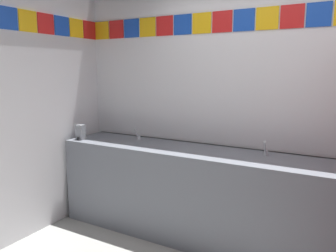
% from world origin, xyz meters
% --- Properties ---
extents(wall_back, '(4.40, 0.09, 2.73)m').
position_xyz_m(wall_back, '(0.00, 1.49, 1.37)').
color(wall_back, silver).
rests_on(wall_back, ground_plane).
extents(vanity_counter, '(2.71, 0.60, 0.89)m').
position_xyz_m(vanity_counter, '(-0.80, 1.16, 0.45)').
color(vanity_counter, slate).
rests_on(vanity_counter, ground_plane).
extents(faucet_left, '(0.04, 0.10, 0.14)m').
position_xyz_m(faucet_left, '(-1.47, 1.25, 0.94)').
color(faucet_left, silver).
rests_on(faucet_left, vanity_counter).
extents(faucet_right, '(0.04, 0.10, 0.14)m').
position_xyz_m(faucet_right, '(-0.12, 1.25, 0.94)').
color(faucet_right, silver).
rests_on(faucet_right, vanity_counter).
extents(soap_dispenser, '(0.09, 0.09, 0.16)m').
position_xyz_m(soap_dispenser, '(-2.04, 0.98, 0.97)').
color(soap_dispenser, gray).
rests_on(soap_dispenser, vanity_counter).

